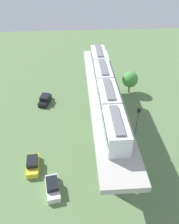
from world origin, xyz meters
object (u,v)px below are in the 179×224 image
at_px(parked_car_yellow, 33,165).
at_px(signal_post, 135,137).
at_px(tree_near_viaduct, 130,79).
at_px(parked_car_black, 45,100).
at_px(parked_car_white, 53,187).
at_px(train, 105,86).

relative_size(parked_car_yellow, signal_post, 0.38).
bearing_deg(signal_post, tree_near_viaduct, 79.03).
height_order(parked_car_black, parked_car_yellow, same).
xyz_separation_m(parked_car_black, tree_near_viaduct, (19.03, 3.05, 2.62)).
distance_m(parked_car_yellow, signal_post, 16.09).
xyz_separation_m(parked_car_white, tree_near_viaduct, (16.04, 25.31, 2.62)).
relative_size(train, signal_post, 2.45).
bearing_deg(tree_near_viaduct, parked_car_black, -170.90).
relative_size(parked_car_black, parked_car_white, 1.01).
relative_size(train, parked_car_yellow, 6.36).
height_order(tree_near_viaduct, signal_post, signal_post).
distance_m(train, parked_car_yellow, 16.61).
bearing_deg(tree_near_viaduct, signal_post, -100.97).
xyz_separation_m(parked_car_yellow, tree_near_viaduct, (19.34, 21.01, 2.62)).
bearing_deg(signal_post, parked_car_white, -162.71).
bearing_deg(parked_car_black, tree_near_viaduct, 22.36).
distance_m(train, parked_car_white, 16.97).
bearing_deg(train, signal_post, -66.00).
relative_size(parked_car_yellow, tree_near_viaduct, 0.84).
relative_size(parked_car_black, tree_near_viaduct, 0.87).
bearing_deg(parked_car_yellow, tree_near_viaduct, 43.45).
bearing_deg(parked_car_black, parked_car_yellow, -77.74).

